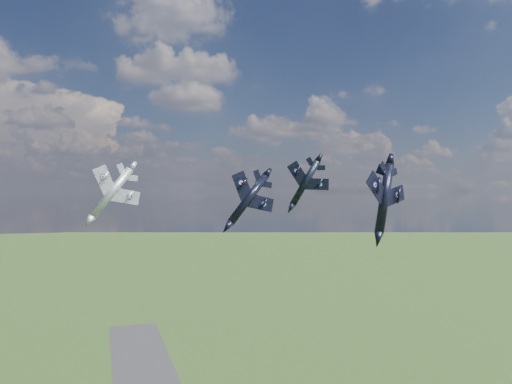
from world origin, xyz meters
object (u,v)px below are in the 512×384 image
object	(u,v)px
jet_lead_navy	(248,199)
jet_left_silver	(112,193)
jet_high_navy	(305,183)
jet_right_navy	(384,198)

from	to	relation	value
jet_lead_navy	jet_left_silver	world-z (taller)	jet_left_silver
jet_high_navy	jet_left_silver	world-z (taller)	jet_high_navy
jet_lead_navy	jet_high_navy	distance (m)	30.22
jet_right_navy	jet_left_silver	world-z (taller)	jet_left_silver
jet_high_navy	jet_right_navy	bearing A→B (deg)	-80.41
jet_lead_navy	jet_left_silver	distance (m)	25.50
jet_lead_navy	jet_left_silver	size ratio (longest dim) A/B	0.95
jet_high_navy	jet_lead_navy	bearing A→B (deg)	-111.19
jet_high_navy	jet_left_silver	size ratio (longest dim) A/B	1.03
jet_lead_navy	jet_high_navy	size ratio (longest dim) A/B	0.92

